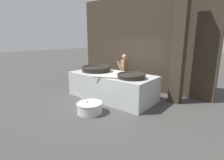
% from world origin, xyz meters
% --- Properties ---
extents(ground_plane, '(60.00, 60.00, 0.00)m').
position_xyz_m(ground_plane, '(0.00, 0.00, 0.00)').
color(ground_plane, '#474442').
extents(back_wall, '(6.72, 0.24, 4.31)m').
position_xyz_m(back_wall, '(0.00, 2.01, 2.16)').
color(back_wall, '#382D23').
rests_on(back_wall, ground_plane).
extents(support_pillar, '(0.42, 0.42, 4.31)m').
position_xyz_m(support_pillar, '(2.16, 1.16, 2.16)').
color(support_pillar, '#382D23').
rests_on(support_pillar, ground_plane).
extents(hearth_platform, '(3.44, 1.62, 0.99)m').
position_xyz_m(hearth_platform, '(0.00, 0.00, 0.50)').
color(hearth_platform, '#B2B7B7').
rests_on(hearth_platform, ground_plane).
extents(giant_wok_near, '(1.25, 1.25, 0.22)m').
position_xyz_m(giant_wok_near, '(-0.90, 0.03, 1.11)').
color(giant_wok_near, black).
rests_on(giant_wok_near, hearth_platform).
extents(giant_wok_far, '(1.01, 1.01, 0.17)m').
position_xyz_m(giant_wok_far, '(1.01, -0.16, 1.08)').
color(giant_wok_far, black).
rests_on(giant_wok_far, hearth_platform).
extents(stirring_paddle, '(1.07, 0.52, 0.04)m').
position_xyz_m(stirring_paddle, '(0.40, -0.69, 1.01)').
color(stirring_paddle, brown).
rests_on(stirring_paddle, hearth_platform).
extents(cook, '(0.46, 0.66, 1.68)m').
position_xyz_m(cook, '(-0.27, 1.21, 0.91)').
color(cook, '#9E7551').
rests_on(cook, ground_plane).
extents(prep_bowl_vegetables, '(1.10, 0.85, 0.70)m').
position_xyz_m(prep_bowl_vegetables, '(0.37, -1.62, 0.20)').
color(prep_bowl_vegetables, silver).
rests_on(prep_bowl_vegetables, ground_plane).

